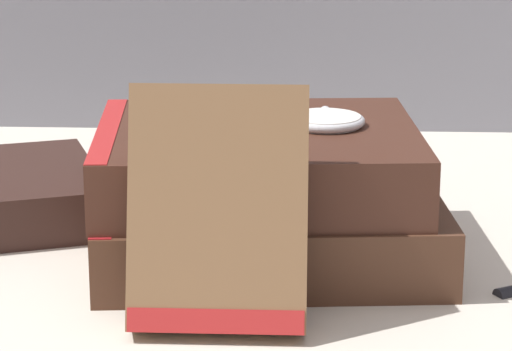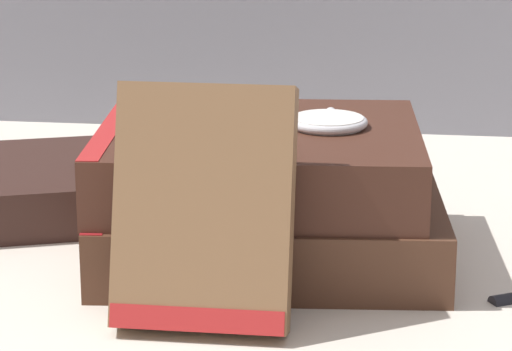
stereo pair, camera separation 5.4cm
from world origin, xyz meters
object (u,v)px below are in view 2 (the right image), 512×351
(book_flat_bottom, at_px, (262,224))
(book_flat_top, at_px, (250,161))
(pocket_watch, at_px, (328,122))
(book_leaning_front, at_px, (212,218))

(book_flat_bottom, distance_m, book_flat_top, 0.04)
(book_flat_bottom, distance_m, pocket_watch, 0.07)
(book_leaning_front, relative_size, pocket_watch, 2.51)
(pocket_watch, bearing_deg, book_flat_bottom, -168.06)
(book_flat_bottom, distance_m, book_leaning_front, 0.11)
(book_leaning_front, distance_m, pocket_watch, 0.12)
(book_flat_top, xyz_separation_m, book_leaning_front, (-0.01, -0.10, -0.00))
(book_flat_bottom, relative_size, book_leaning_front, 1.71)
(pocket_watch, bearing_deg, book_flat_top, -169.10)
(book_flat_bottom, relative_size, pocket_watch, 4.28)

